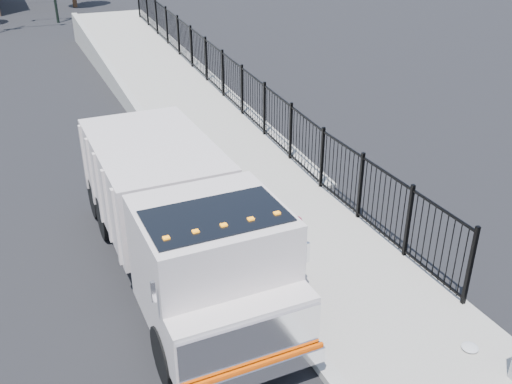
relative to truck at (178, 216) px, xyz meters
name	(u,v)px	position (x,y,z in m)	size (l,w,h in m)	color
ground	(268,296)	(1.49, -1.41, -1.60)	(120.00, 120.00, 0.00)	black
sidewalk	(398,326)	(3.41, -3.41, -1.54)	(3.55, 12.00, 0.12)	#9E998E
curb	(313,353)	(1.49, -3.41, -1.52)	(0.30, 12.00, 0.16)	#ADAAA3
ramp	(164,88)	(3.61, 14.59, -1.60)	(3.95, 24.00, 1.70)	#9E998E
iron_fence	(223,89)	(5.04, 10.59, -0.70)	(0.10, 28.00, 1.80)	black
truck	(178,216)	(0.00, 0.00, 0.00)	(2.81, 8.32, 2.84)	black
worker	(295,255)	(1.99, -1.67, -0.54)	(0.68, 0.45, 1.87)	maroon
debris	(470,347)	(4.20, -4.54, -1.44)	(0.32, 0.32, 0.08)	silver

